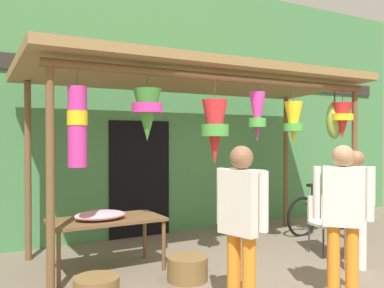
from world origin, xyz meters
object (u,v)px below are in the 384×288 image
object	(u,v)px
flower_heap_on_table	(101,215)
vendor_in_orange	(343,210)
wicker_basket_by_table	(187,269)
folding_chair	(324,219)
shopper_by_bananas	(241,217)
parked_bicycle	(323,213)
customer_foreground	(356,200)
display_table	(106,223)

from	to	relation	value
flower_heap_on_table	vendor_in_orange	xyz separation A→B (m)	(1.87, -2.13, 0.22)
flower_heap_on_table	wicker_basket_by_table	bearing A→B (deg)	-41.50
wicker_basket_by_table	folding_chair	bearing A→B (deg)	1.47
flower_heap_on_table	shopper_by_bananas	size ratio (longest dim) A/B	0.39
folding_chair	parked_bicycle	size ratio (longest dim) A/B	0.48
flower_heap_on_table	shopper_by_bananas	world-z (taller)	shopper_by_bananas
wicker_basket_by_table	customer_foreground	size ratio (longest dim) A/B	0.32
display_table	vendor_in_orange	distance (m)	2.85
wicker_basket_by_table	shopper_by_bananas	world-z (taller)	shopper_by_bananas
vendor_in_orange	folding_chair	bearing A→B (deg)	48.55
customer_foreground	folding_chair	bearing A→B (deg)	71.96
folding_chair	parked_bicycle	world-z (taller)	parked_bicycle
wicker_basket_by_table	shopper_by_bananas	xyz separation A→B (m)	(-0.08, -1.19, 0.82)
wicker_basket_by_table	vendor_in_orange	distance (m)	1.93
parked_bicycle	shopper_by_bananas	xyz separation A→B (m)	(-3.43, -2.21, 0.61)
parked_bicycle	shopper_by_bananas	bearing A→B (deg)	-147.18
display_table	customer_foreground	xyz separation A→B (m)	(2.82, -1.51, 0.29)
parked_bicycle	shopper_by_bananas	size ratio (longest dim) A/B	1.07
flower_heap_on_table	shopper_by_bananas	xyz separation A→B (m)	(0.75, -1.92, 0.22)
flower_heap_on_table	shopper_by_bananas	distance (m)	2.07
folding_chair	shopper_by_bananas	size ratio (longest dim) A/B	0.52
folding_chair	customer_foreground	xyz separation A→B (m)	(-0.25, -0.77, 0.40)
display_table	shopper_by_bananas	xyz separation A→B (m)	(0.66, -1.99, 0.35)
folding_chair	shopper_by_bananas	xyz separation A→B (m)	(-2.41, -1.25, 0.46)
display_table	customer_foreground	bearing A→B (deg)	-28.14
display_table	parked_bicycle	world-z (taller)	parked_bicycle
flower_heap_on_table	shopper_by_bananas	bearing A→B (deg)	-68.77
flower_heap_on_table	customer_foreground	world-z (taller)	customer_foreground
wicker_basket_by_table	parked_bicycle	distance (m)	3.51
vendor_in_orange	customer_foreground	xyz separation A→B (m)	(1.03, 0.68, -0.06)
folding_chair	parked_bicycle	xyz separation A→B (m)	(1.02, 0.96, -0.16)
parked_bicycle	folding_chair	bearing A→B (deg)	-136.58
shopper_by_bananas	wicker_basket_by_table	bearing A→B (deg)	86.17
customer_foreground	vendor_in_orange	bearing A→B (deg)	-146.59
display_table	wicker_basket_by_table	world-z (taller)	display_table
folding_chair	parked_bicycle	distance (m)	1.41
display_table	customer_foreground	size ratio (longest dim) A/B	0.92
display_table	shopper_by_bananas	bearing A→B (deg)	-71.59
customer_foreground	flower_heap_on_table	bearing A→B (deg)	153.58
customer_foreground	shopper_by_bananas	xyz separation A→B (m)	(-2.16, -0.48, 0.06)
wicker_basket_by_table	vendor_in_orange	xyz separation A→B (m)	(1.05, -1.40, 0.82)
display_table	flower_heap_on_table	world-z (taller)	flower_heap_on_table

